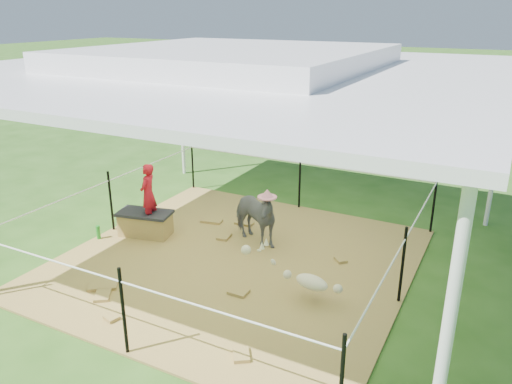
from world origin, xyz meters
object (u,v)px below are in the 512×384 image
at_px(woman, 148,187).
at_px(foal, 312,280).
at_px(straw_bale, 146,225).
at_px(pony, 253,216).
at_px(picnic_table_near, 461,130).
at_px(distant_person, 489,132).
at_px(green_bottle, 98,232).

xyz_separation_m(woman, foal, (2.87, -0.57, -0.52)).
relative_size(straw_bale, pony, 0.75).
xyz_separation_m(picnic_table_near, distant_person, (0.72, -0.83, 0.20)).
distance_m(green_bottle, foal, 3.53).
distance_m(green_bottle, distant_person, 9.56).
height_order(woman, picnic_table_near, woman).
bearing_deg(picnic_table_near, green_bottle, -147.20).
height_order(picnic_table_near, distant_person, distant_person).
xyz_separation_m(straw_bale, picnic_table_near, (3.60, 8.59, 0.13)).
xyz_separation_m(green_bottle, pony, (2.16, 0.96, 0.33)).
distance_m(picnic_table_near, distant_person, 1.11).
bearing_deg(green_bottle, picnic_table_near, 65.32).
bearing_deg(foal, straw_bale, -179.91).
xyz_separation_m(woman, distant_person, (4.23, 7.76, -0.30)).
relative_size(green_bottle, picnic_table_near, 0.13).
bearing_deg(distant_person, picnic_table_near, -56.29).
height_order(woman, pony, woman).
relative_size(green_bottle, pony, 0.21).
relative_size(foal, picnic_table_near, 0.65).
bearing_deg(pony, foal, -105.15).
bearing_deg(picnic_table_near, foal, -126.46).
bearing_deg(straw_bale, woman, 0.00).
xyz_separation_m(straw_bale, distant_person, (4.33, 7.76, 0.33)).
bearing_deg(woman, distant_person, 138.98).
bearing_deg(green_bottle, straw_bale, 39.29).
distance_m(woman, picnic_table_near, 9.29).
bearing_deg(foal, green_bottle, -171.01).
distance_m(green_bottle, pony, 2.38).
distance_m(straw_bale, woman, 0.64).
relative_size(green_bottle, foal, 0.21).
height_order(straw_bale, pony, pony).
distance_m(straw_bale, distant_person, 8.89).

